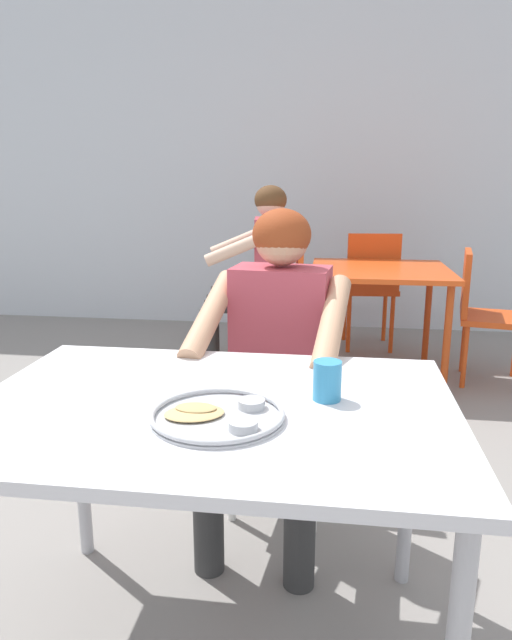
% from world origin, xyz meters
% --- Properties ---
extents(back_wall, '(12.00, 0.12, 3.40)m').
position_xyz_m(back_wall, '(0.00, 3.67, 1.70)').
color(back_wall, silver).
rests_on(back_wall, ground).
extents(table_foreground, '(1.19, 0.84, 0.73)m').
position_xyz_m(table_foreground, '(0.04, -0.02, 0.66)').
color(table_foreground, silver).
rests_on(table_foreground, ground).
extents(thali_tray, '(0.31, 0.31, 0.03)m').
position_xyz_m(thali_tray, '(0.08, -0.11, 0.74)').
color(thali_tray, '#B7BABF').
rests_on(thali_tray, table_foreground).
extents(drinking_cup, '(0.07, 0.07, 0.10)m').
position_xyz_m(drinking_cup, '(0.32, 0.04, 0.78)').
color(drinking_cup, '#338CBF').
rests_on(drinking_cup, table_foreground).
extents(chair_foreground, '(0.43, 0.44, 0.86)m').
position_xyz_m(chair_foreground, '(0.15, 0.82, 0.49)').
color(chair_foreground, silver).
rests_on(chair_foreground, ground).
extents(diner_foreground, '(0.53, 0.58, 1.16)m').
position_xyz_m(diner_foreground, '(0.13, 0.59, 0.69)').
color(diner_foreground, '#323232').
rests_on(diner_foreground, ground).
extents(table_background_red, '(0.86, 0.85, 0.71)m').
position_xyz_m(table_background_red, '(0.62, 2.35, 0.63)').
color(table_background_red, '#E04C19').
rests_on(table_background_red, ground).
extents(chair_red_left, '(0.48, 0.45, 0.87)m').
position_xyz_m(chair_red_left, '(-0.02, 2.42, 0.50)').
color(chair_red_left, '#DC4E19').
rests_on(chair_red_left, ground).
extents(chair_red_right, '(0.47, 0.47, 0.83)m').
position_xyz_m(chair_red_right, '(1.25, 2.33, 0.48)').
color(chair_red_right, '#D04717').
rests_on(chair_red_right, ground).
extents(chair_red_far, '(0.43, 0.44, 0.88)m').
position_xyz_m(chair_red_far, '(0.60, 2.94, 0.52)').
color(chair_red_far, '#D54817').
rests_on(chair_red_far, ground).
extents(patron_background, '(0.59, 0.54, 1.22)m').
position_xyz_m(patron_background, '(-0.17, 2.34, 0.73)').
color(patron_background, '#242424').
rests_on(patron_background, ground).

